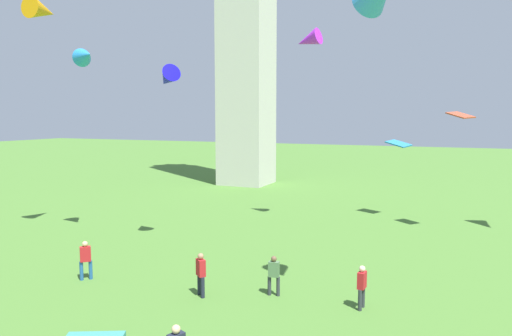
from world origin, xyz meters
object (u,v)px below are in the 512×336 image
person_1 (201,272)px  kite_flying_2 (460,115)px  person_5 (362,285)px  kite_flying_5 (399,144)px  kite_flying_7 (308,40)px  person_0 (86,258)px  person_2 (274,273)px  kite_flying_4 (167,78)px  kite_flying_1 (86,56)px  kite_flying_3 (42,11)px

person_1 → kite_flying_2: kite_flying_2 is taller
person_5 → kite_flying_5: (-0.65, 17.77, 4.55)m
kite_flying_5 → kite_flying_7: bearing=-110.8°
person_0 → person_2: person_0 is taller
kite_flying_4 → kite_flying_2: bearing=158.2°
person_2 → person_5: 3.65m
person_5 → kite_flying_1: kite_flying_1 is taller
kite_flying_3 → person_0: bearing=142.7°
person_5 → kite_flying_5: size_ratio=0.88×
person_1 → person_2: bearing=-115.2°
kite_flying_4 → kite_flying_5: size_ratio=1.05×
kite_flying_3 → kite_flying_4: 9.27m
kite_flying_1 → kite_flying_7: bearing=-23.4°
kite_flying_5 → person_1: bearing=-78.7°
kite_flying_2 → person_2: bearing=105.6°
person_0 → person_1: (5.88, 0.35, 0.02)m
person_0 → person_1: size_ratio=0.98×
kite_flying_3 → person_1: bearing=157.0°
kite_flying_3 → kite_flying_7: (14.08, 9.06, -1.29)m
kite_flying_2 → kite_flying_3: kite_flying_3 is taller
kite_flying_3 → kite_flying_4: size_ratio=0.96×
kite_flying_1 → kite_flying_5: 22.19m
person_0 → kite_flying_5: (11.66, 19.45, 4.51)m
person_2 → kite_flying_2: bearing=-124.2°
person_5 → kite_flying_5: kite_flying_5 is taller
person_1 → kite_flying_2: (9.82, 15.82, 6.56)m
person_2 → kite_flying_3: kite_flying_3 is taller
person_2 → kite_flying_5: 18.65m
person_1 → person_2: person_1 is taller
person_5 → kite_flying_3: size_ratio=0.88×
person_2 → kite_flying_3: size_ratio=0.86×
person_5 → kite_flying_1: (-17.42, 4.34, 10.13)m
person_1 → kite_flying_5: 20.46m
kite_flying_3 → kite_flying_7: size_ratio=0.99×
person_5 → kite_flying_3: bearing=86.0°
kite_flying_4 → kite_flying_7: size_ratio=1.03×
kite_flying_4 → kite_flying_1: bearing=-46.4°
person_2 → person_5: size_ratio=0.98×
kite_flying_4 → kite_flying_5: bearing=174.8°
kite_flying_4 → kite_flying_5: kite_flying_4 is taller
person_0 → kite_flying_2: (15.70, 16.16, 6.57)m
kite_flying_1 → kite_flying_4: 5.55m
person_0 → kite_flying_4: size_ratio=0.88×
person_2 → person_1: bearing=16.2°
person_5 → kite_flying_5: 18.35m
kite_flying_7 → person_5: bearing=35.9°
kite_flying_7 → person_2: bearing=21.4°
person_2 → kite_flying_2: (7.04, 14.55, 6.64)m
kite_flying_1 → kite_flying_3: 4.01m
person_2 → kite_flying_3: (-16.62, 3.95, 12.94)m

